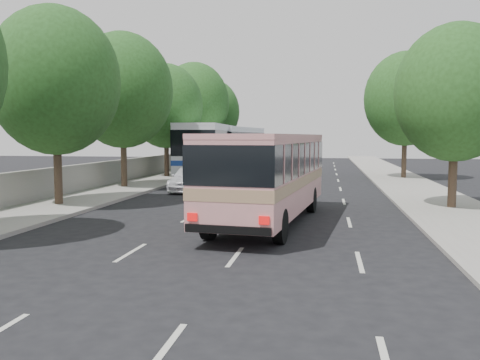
% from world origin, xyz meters
% --- Properties ---
extents(ground, '(120.00, 120.00, 0.00)m').
position_xyz_m(ground, '(0.00, 0.00, 0.00)').
color(ground, black).
rests_on(ground, ground).
extents(sidewalk_left, '(4.00, 90.00, 0.15)m').
position_xyz_m(sidewalk_left, '(-8.50, 20.00, 0.07)').
color(sidewalk_left, '#9E998E').
rests_on(sidewalk_left, ground).
extents(sidewalk_right, '(4.00, 90.00, 0.12)m').
position_xyz_m(sidewalk_right, '(8.50, 20.00, 0.06)').
color(sidewalk_right, '#9E998E').
rests_on(sidewalk_right, ground).
extents(low_wall, '(0.30, 90.00, 1.50)m').
position_xyz_m(low_wall, '(-10.30, 20.00, 0.90)').
color(low_wall, '#9E998E').
rests_on(low_wall, sidewalk_left).
extents(tree_left_b, '(5.70, 5.70, 8.88)m').
position_xyz_m(tree_left_b, '(-8.42, 5.94, 5.82)').
color(tree_left_b, '#38281E').
rests_on(tree_left_b, ground).
extents(tree_left_c, '(6.00, 6.00, 9.35)m').
position_xyz_m(tree_left_c, '(-8.62, 13.94, 6.12)').
color(tree_left_c, '#38281E').
rests_on(tree_left_c, ground).
extents(tree_left_d, '(5.52, 5.52, 8.60)m').
position_xyz_m(tree_left_d, '(-8.52, 21.94, 5.63)').
color(tree_left_d, '#38281E').
rests_on(tree_left_d, ground).
extents(tree_left_e, '(6.30, 6.30, 9.82)m').
position_xyz_m(tree_left_e, '(-8.42, 29.94, 6.43)').
color(tree_left_e, '#38281E').
rests_on(tree_left_e, ground).
extents(tree_left_f, '(5.88, 5.88, 9.16)m').
position_xyz_m(tree_left_f, '(-8.62, 37.94, 6.00)').
color(tree_left_f, '#38281E').
rests_on(tree_left_f, ground).
extents(tree_right_near, '(5.10, 5.10, 7.95)m').
position_xyz_m(tree_right_near, '(8.78, 7.94, 5.20)').
color(tree_right_near, '#38281E').
rests_on(tree_right_near, ground).
extents(tree_right_far, '(6.00, 6.00, 9.35)m').
position_xyz_m(tree_right_far, '(9.08, 23.94, 6.12)').
color(tree_right_far, '#38281E').
rests_on(tree_right_far, ground).
extents(pink_bus, '(3.70, 10.38, 3.24)m').
position_xyz_m(pink_bus, '(1.30, 3.37, 2.02)').
color(pink_bus, tan).
rests_on(pink_bus, ground).
extents(pink_taxi, '(1.91, 4.07, 1.35)m').
position_xyz_m(pink_taxi, '(-1.21, 11.29, 0.67)').
color(pink_taxi, '#FF166E').
rests_on(pink_taxi, ground).
extents(white_pickup, '(2.37, 4.92, 1.38)m').
position_xyz_m(white_pickup, '(-4.50, 13.59, 0.69)').
color(white_pickup, silver).
rests_on(white_pickup, ground).
extents(tour_coach_front, '(3.73, 13.60, 4.02)m').
position_xyz_m(tour_coach_front, '(-5.43, 22.97, 2.42)').
color(tour_coach_front, silver).
rests_on(tour_coach_front, ground).
extents(tour_coach_rear, '(3.76, 13.38, 3.96)m').
position_xyz_m(tour_coach_rear, '(-4.78, 29.89, 2.38)').
color(tour_coach_rear, white).
rests_on(tour_coach_rear, ground).
extents(taxi_roof_sign, '(0.56, 0.23, 0.18)m').
position_xyz_m(taxi_roof_sign, '(-1.21, 11.29, 1.44)').
color(taxi_roof_sign, silver).
rests_on(taxi_roof_sign, pink_taxi).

